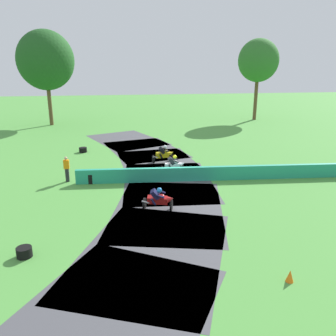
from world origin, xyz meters
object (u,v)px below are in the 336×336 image
motorcycle_lead_red (159,199)px  track_marshal (67,169)px  motorcycle_trailing_yellow (164,154)px  tire_stack_mid_b (83,150)px  tire_stack_near (24,252)px  motorcycle_chase_white (173,165)px  traffic_cone (290,276)px  tire_stack_mid_a (91,178)px

motorcycle_lead_red → track_marshal: track_marshal is taller
motorcycle_trailing_yellow → tire_stack_mid_b: (-6.31, 4.00, -0.45)m
tire_stack_near → track_marshal: track_marshal is taller
motorcycle_chase_white → tire_stack_mid_b: size_ratio=2.60×
motorcycle_chase_white → traffic_cone: (2.12, -12.44, -0.44)m
motorcycle_lead_red → tire_stack_near: (-5.72, -3.65, -0.43)m
tire_stack_mid_a → motorcycle_trailing_yellow: bearing=37.5°
motorcycle_trailing_yellow → tire_stack_mid_b: 7.48m
track_marshal → tire_stack_mid_b: bearing=87.7°
motorcycle_lead_red → traffic_cone: 7.65m
motorcycle_lead_red → tire_stack_mid_b: 13.70m
tire_stack_mid_a → track_marshal: size_ratio=0.38×
motorcycle_trailing_yellow → traffic_cone: motorcycle_trailing_yellow is taller
motorcycle_trailing_yellow → tire_stack_near: 14.33m
motorcycle_lead_red → tire_stack_near: bearing=-147.4°
track_marshal → traffic_cone: bearing=-52.9°
tire_stack_near → tire_stack_mid_b: bearing=87.2°
motorcycle_lead_red → motorcycle_trailing_yellow: bearing=81.0°
tire_stack_mid_b → motorcycle_lead_red: bearing=-68.9°
motorcycle_chase_white → tire_stack_mid_a: motorcycle_chase_white is taller
tire_stack_mid_b → motorcycle_chase_white: bearing=-46.6°
tire_stack_near → tire_stack_mid_a: tire_stack_mid_a is taller
motorcycle_lead_red → tire_stack_mid_b: motorcycle_lead_red is taller
motorcycle_chase_white → tire_stack_mid_b: motorcycle_chase_white is taller
tire_stack_near → tire_stack_mid_a: (1.98, 8.50, 0.10)m
motorcycle_chase_white → tire_stack_mid_a: size_ratio=2.69×
motorcycle_trailing_yellow → motorcycle_chase_white: bearing=-84.6°
motorcycle_lead_red → motorcycle_trailing_yellow: (1.39, 8.78, 0.02)m
tire_stack_mid_a → traffic_cone: bearing=-56.7°
motorcycle_trailing_yellow → traffic_cone: 15.60m
motorcycle_trailing_yellow → track_marshal: 7.47m
traffic_cone → tire_stack_near: bearing=162.6°
motorcycle_lead_red → motorcycle_chase_white: motorcycle_chase_white is taller
track_marshal → traffic_cone: size_ratio=3.70×
motorcycle_chase_white → tire_stack_mid_b: (-6.59, 6.97, -0.46)m
tire_stack_mid_a → track_marshal: 1.63m
motorcycle_lead_red → traffic_cone: motorcycle_lead_red is taller
motorcycle_lead_red → track_marshal: (-5.22, 5.29, 0.19)m
motorcycle_lead_red → tire_stack_near: motorcycle_lead_red is taller
motorcycle_chase_white → tire_stack_mid_b: 9.60m
tire_stack_mid_a → tire_stack_near: bearing=-103.1°
motorcycle_trailing_yellow → track_marshal: track_marshal is taller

